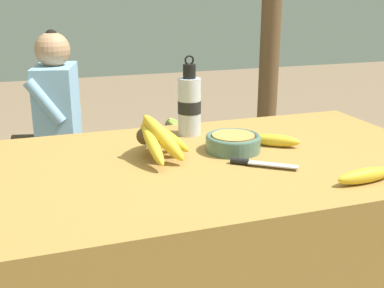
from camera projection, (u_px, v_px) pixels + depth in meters
market_counter at (218, 260)px, 1.63m from camera, size 1.45×0.86×0.73m
banana_bunch_ripe at (157, 136)px, 1.50m from camera, size 0.18×0.30×0.16m
serving_bowl at (233, 142)px, 1.58m from camera, size 0.18×0.18×0.06m
water_bottle at (189, 105)px, 1.74m from camera, size 0.08×0.08×0.29m
loose_banana_front at (365, 176)px, 1.32m from camera, size 0.19×0.06×0.04m
loose_banana_side at (275, 140)px, 1.63m from camera, size 0.16×0.13×0.04m
knife at (254, 163)px, 1.45m from camera, size 0.18×0.14×0.02m
wooden_bench at (107, 153)px, 2.82m from camera, size 1.39×0.32×0.40m
seated_vendor at (49, 113)px, 2.62m from camera, size 0.45×0.42×1.05m
banana_bunch_green at (174, 126)px, 2.91m from camera, size 0.16×0.27×0.12m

